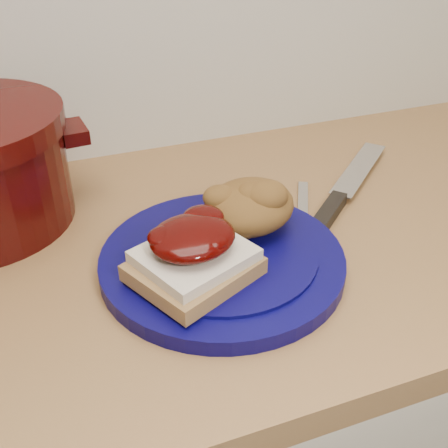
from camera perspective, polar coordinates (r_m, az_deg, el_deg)
name	(u,v)px	position (r m, az deg, el deg)	size (l,w,h in m)	color
plate	(222,261)	(0.69, -0.19, -3.76)	(0.30, 0.30, 0.02)	#070440
sandwich	(193,254)	(0.63, -3.12, -3.08)	(0.16, 0.16, 0.06)	olive
stuffing_mound	(249,207)	(0.72, 2.56, 1.78)	(0.12, 0.11, 0.06)	brown
chef_knife	(336,202)	(0.83, 11.30, 2.20)	(0.26, 0.23, 0.02)	black
butter_knife	(303,215)	(0.80, 8.01, 0.94)	(0.19, 0.01, 0.00)	silver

